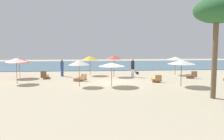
% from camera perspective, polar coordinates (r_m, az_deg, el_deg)
% --- Properties ---
extents(ground_plane, '(60.00, 60.00, 0.00)m').
position_cam_1_polar(ground_plane, '(23.08, 0.66, -2.80)').
color(ground_plane, '#BCAD8E').
extents(ocean_water, '(48.00, 16.00, 0.06)m').
position_cam_1_polar(ocean_water, '(39.90, -1.66, 1.15)').
color(ocean_water, '#476B7F').
rests_on(ocean_water, ground_plane).
extents(umbrella_0, '(1.75, 1.75, 2.19)m').
position_cam_1_polar(umbrella_0, '(21.00, -7.46, 1.69)').
color(umbrella_0, olive).
rests_on(umbrella_0, ground_plane).
extents(umbrella_1, '(1.89, 1.89, 2.03)m').
position_cam_1_polar(umbrella_1, '(28.93, 14.16, 2.60)').
color(umbrella_1, brown).
rests_on(umbrella_1, ground_plane).
extents(umbrella_2, '(1.71, 1.71, 2.27)m').
position_cam_1_polar(umbrella_2, '(26.63, 0.44, 2.90)').
color(umbrella_2, olive).
rests_on(umbrella_2, ground_plane).
extents(umbrella_3, '(1.89, 1.89, 2.27)m').
position_cam_1_polar(umbrella_3, '(23.77, -20.86, 2.13)').
color(umbrella_3, olive).
rests_on(umbrella_3, ground_plane).
extents(umbrella_5, '(1.78, 1.78, 2.16)m').
position_cam_1_polar(umbrella_5, '(27.77, -5.01, 2.75)').
color(umbrella_5, brown).
rests_on(umbrella_5, ground_plane).
extents(umbrella_6, '(2.22, 2.22, 2.08)m').
position_cam_1_polar(umbrella_6, '(27.12, -20.24, 2.08)').
color(umbrella_6, olive).
rests_on(umbrella_6, ground_plane).
extents(umbrella_7, '(2.29, 2.29, 2.22)m').
position_cam_1_polar(umbrella_7, '(21.67, 15.47, 1.78)').
color(umbrella_7, brown).
rests_on(umbrella_7, ground_plane).
extents(umbrella_8, '(2.22, 2.22, 1.97)m').
position_cam_1_polar(umbrella_8, '(20.93, -0.08, 1.26)').
color(umbrella_8, olive).
rests_on(umbrella_8, ground_plane).
extents(lounger_0, '(1.13, 1.76, 0.72)m').
position_cam_1_polar(lounger_0, '(27.19, 17.20, -1.32)').
color(lounger_0, brown).
rests_on(lounger_0, ground_plane).
extents(lounger_1, '(0.85, 1.70, 0.75)m').
position_cam_1_polar(lounger_1, '(26.45, -14.76, -1.45)').
color(lounger_1, brown).
rests_on(lounger_1, ground_plane).
extents(lounger_2, '(0.87, 1.78, 0.67)m').
position_cam_1_polar(lounger_2, '(23.88, 9.82, -2.16)').
color(lounger_2, brown).
rests_on(lounger_2, ground_plane).
extents(lounger_4, '(1.28, 1.78, 0.68)m').
position_cam_1_polar(lounger_4, '(24.31, -7.16, -1.98)').
color(lounger_4, olive).
rests_on(lounger_4, ground_plane).
extents(person_1, '(0.46, 0.46, 1.92)m').
position_cam_1_polar(person_1, '(26.44, 4.70, 0.49)').
color(person_1, white).
rests_on(person_1, ground_plane).
extents(person_2, '(0.43, 0.43, 1.80)m').
position_cam_1_polar(person_2, '(27.50, -11.23, 0.48)').
color(person_2, '#2D4C8C').
rests_on(person_2, ground_plane).
extents(palm_1, '(2.95, 2.95, 6.47)m').
position_cam_1_polar(palm_1, '(17.65, 22.61, 11.91)').
color(palm_1, brown).
rests_on(palm_1, ground_plane).
extents(dog, '(0.54, 0.62, 0.30)m').
position_cam_1_polar(dog, '(29.03, 5.70, -0.61)').
color(dog, black).
rests_on(dog, ground_plane).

